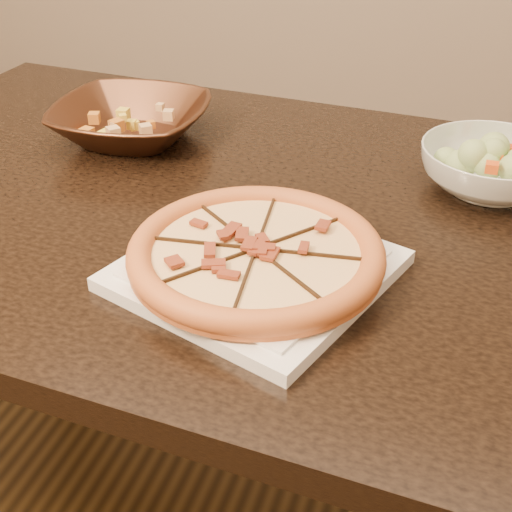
# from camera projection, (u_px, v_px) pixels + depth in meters

# --- Properties ---
(floor) EXTENTS (4.00, 4.00, 0.02)m
(floor) POSITION_uv_depth(u_px,v_px,m) (182.00, 504.00, 1.51)
(floor) COLOR #30200D
(floor) RESTS_ON ground
(dining_table) EXTENTS (1.40, 0.95, 0.75)m
(dining_table) POSITION_uv_depth(u_px,v_px,m) (223.00, 259.00, 1.11)
(dining_table) COLOR black
(dining_table) RESTS_ON floor
(plate) EXTENTS (0.36, 0.36, 0.02)m
(plate) POSITION_uv_depth(u_px,v_px,m) (256.00, 269.00, 0.88)
(plate) COLOR white
(plate) RESTS_ON dining_table
(pizza) EXTENTS (0.31, 0.31, 0.03)m
(pizza) POSITION_uv_depth(u_px,v_px,m) (256.00, 253.00, 0.86)
(pizza) COLOR #B5723D
(pizza) RESTS_ON plate
(bronze_bowl) EXTENTS (0.28, 0.28, 0.06)m
(bronze_bowl) POSITION_uv_depth(u_px,v_px,m) (131.00, 121.00, 1.22)
(bronze_bowl) COLOR #553120
(bronze_bowl) RESTS_ON dining_table
(mixed_dish) EXTENTS (0.10, 0.13, 0.03)m
(mixed_dish) POSITION_uv_depth(u_px,v_px,m) (128.00, 96.00, 1.20)
(mixed_dish) COLOR tan
(mixed_dish) RESTS_ON bronze_bowl
(salad_bowl) EXTENTS (0.24, 0.24, 0.07)m
(salad_bowl) POSITION_uv_depth(u_px,v_px,m) (492.00, 169.00, 1.06)
(salad_bowl) COLOR silver
(salad_bowl) RESTS_ON dining_table
(salad) EXTENTS (0.11, 0.10, 0.04)m
(salad) POSITION_uv_depth(u_px,v_px,m) (498.00, 136.00, 1.03)
(salad) COLOR #B6C887
(salad) RESTS_ON salad_bowl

